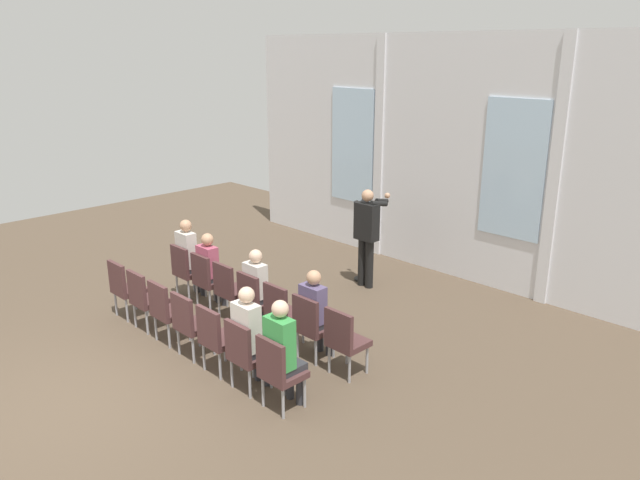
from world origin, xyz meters
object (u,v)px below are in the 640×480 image
object	(u,v)px
audience_r1_c6	(283,349)
chair_r1_c4	(216,335)
mic_stand	(362,263)
chair_r1_c5	(246,351)
chair_r1_c6	(278,369)
chair_r1_c1	(145,296)
chair_r0_c2	(230,287)
chair_r0_c6	(344,338)
audience_r1_c5	(250,333)
audience_r0_c3	(258,285)
audience_r0_c5	(316,309)
audience_r0_c1	(211,266)
speaker	(367,231)
chair_r1_c2	(166,308)
chair_r0_c4	(282,310)
chair_r1_c0	(125,286)
chair_r1_c3	(190,321)
chair_r0_c3	(254,298)
chair_r0_c1	(207,277)
chair_r0_c5	(311,324)
chair_r0_c0	(186,268)
audience_r0_c0	(189,255)

from	to	relation	value
audience_r1_c6	chair_r1_c4	bearing A→B (deg)	-176.35
chair_r1_c4	mic_stand	bearing A→B (deg)	103.06
chair_r1_c5	chair_r1_c6	xyz separation A→B (m)	(0.61, 0.00, 0.00)
chair_r1_c1	audience_r1_c6	bearing A→B (deg)	1.46
chair_r0_c2	chair_r0_c6	xyz separation A→B (m)	(2.45, 0.00, 0.00)
audience_r1_c5	chair_r1_c1	bearing A→B (deg)	-178.16
audience_r0_c3	audience_r0_c5	xyz separation A→B (m)	(1.22, 0.00, -0.00)
audience_r0_c1	audience_r0_c5	xyz separation A→B (m)	(2.45, -0.00, 0.01)
speaker	chair_r0_c6	size ratio (longest dim) A/B	1.89
chair_r0_c6	audience_r1_c6	size ratio (longest dim) A/B	0.68
chair_r1_c2	chair_r0_c4	bearing A→B (deg)	42.65
audience_r0_c5	chair_r1_c6	xyz separation A→B (m)	(0.61, -1.21, -0.18)
chair_r0_c6	chair_r1_c0	xyz separation A→B (m)	(-3.67, -1.13, 0.00)
chair_r1_c1	audience_r1_c6	distance (m)	3.07
chair_r1_c0	chair_r0_c6	bearing A→B (deg)	17.07
chair_r0_c4	chair_r1_c2	world-z (taller)	same
audience_r0_c5	chair_r1_c2	xyz separation A→B (m)	(-1.83, -1.21, -0.18)
audience_r1_c5	chair_r1_c3	bearing A→B (deg)	-176.32
chair_r0_c2	chair_r0_c4	bearing A→B (deg)	0.00
audience_r0_c5	chair_r0_c3	bearing A→B (deg)	-176.11
chair_r0_c1	chair_r0_c6	size ratio (longest dim) A/B	1.00
audience_r0_c5	audience_r1_c6	xyz separation A→B (m)	(0.61, -1.13, 0.05)
mic_stand	chair_r0_c1	world-z (taller)	mic_stand
chair_r0_c6	audience_r1_c6	distance (m)	1.07
chair_r0_c3	chair_r1_c5	size ratio (longest dim) A/B	1.00
audience_r0_c3	chair_r0_c5	world-z (taller)	audience_r0_c3
chair_r1_c2	chair_r1_c4	distance (m)	1.22
audience_r0_c5	chair_r1_c3	distance (m)	1.73
chair_r0_c5	chair_r1_c4	size ratio (longest dim) A/B	1.00
audience_r1_c6	audience_r0_c1	bearing A→B (deg)	159.67
chair_r0_c1	chair_r1_c5	distance (m)	2.69
chair_r1_c2	chair_r1_c6	distance (m)	2.45
audience_r0_c5	chair_r1_c4	distance (m)	1.37
mic_stand	chair_r0_c3	xyz separation A→B (m)	(0.29, -2.75, 0.20)
chair_r1_c0	chair_r1_c2	distance (m)	1.22
speaker	mic_stand	distance (m)	0.76
chair_r1_c4	audience_r1_c6	size ratio (longest dim) A/B	0.68
chair_r0_c0	chair_r1_c0	size ratio (longest dim) A/B	1.00
chair_r0_c5	audience_r1_c5	world-z (taller)	audience_r1_c5
audience_r0_c1	chair_r0_c3	world-z (taller)	audience_r0_c1
speaker	chair_r0_c1	size ratio (longest dim) A/B	1.89
chair_r0_c1	chair_r1_c6	xyz separation A→B (m)	(3.06, -1.13, 0.00)
chair_r0_c0	chair_r1_c1	distance (m)	1.28
audience_r0_c1	chair_r1_c6	distance (m)	3.29
audience_r1_c5	audience_r1_c6	distance (m)	0.61
chair_r1_c0	chair_r1_c2	world-z (taller)	same
chair_r0_c2	chair_r0_c3	distance (m)	0.61
chair_r0_c1	audience_r0_c3	distance (m)	1.24
audience_r1_c5	chair_r0_c5	bearing A→B (deg)	90.00
audience_r0_c0	chair_r1_c2	size ratio (longest dim) A/B	1.47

